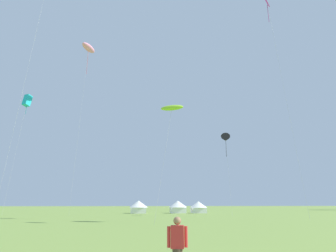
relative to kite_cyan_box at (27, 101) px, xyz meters
name	(u,v)px	position (x,y,z in m)	size (l,w,h in m)	color
kite_cyan_box	(27,101)	(0.00, 0.00, 0.00)	(1.89, 2.35, 22.32)	#1EB7CC
kite_lime_parafoil	(172,108)	(25.50, -22.92, -8.30)	(3.52, 3.26, 13.27)	#99DB2D
kite_pink_parafoil	(88,48)	(11.37, -3.15, 10.12)	(2.96, 4.11, 31.98)	pink
kite_black_delta	(226,139)	(37.51, -4.11, -7.60)	(2.17, 2.82, 14.59)	black
kite_magenta_diamond	(268,9)	(41.24, -17.67, 10.27)	(2.78, 1.83, 33.49)	#E02DA3
person_spectator	(177,251)	(23.04, -46.31, -20.28)	(0.57, 0.29, 1.73)	#473828
festival_tent_left	(139,206)	(21.82, 7.88, -19.70)	(3.94, 3.94, 2.56)	white
festival_tent_right	(178,206)	(30.09, 7.88, -19.71)	(3.94, 3.94, 2.56)	white
festival_tent_center	(198,207)	(34.47, 7.88, -19.78)	(3.74, 3.74, 2.43)	white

